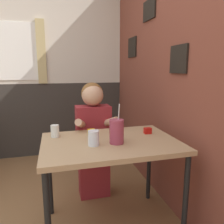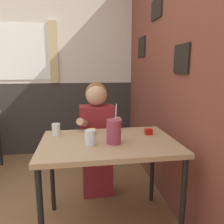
# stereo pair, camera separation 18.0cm
# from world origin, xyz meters

# --- Properties ---
(brick_wall_right) EXTENTS (0.08, 4.23, 2.70)m
(brick_wall_right) POSITION_xyz_m (1.51, 1.12, 1.35)
(brick_wall_right) COLOR brown
(brick_wall_right) RESTS_ON ground_plane
(back_wall) EXTENTS (5.96, 0.09, 2.70)m
(back_wall) POSITION_xyz_m (-0.02, 2.26, 1.36)
(back_wall) COLOR beige
(back_wall) RESTS_ON ground_plane
(main_table) EXTENTS (1.04, 0.72, 0.76)m
(main_table) POSITION_xyz_m (0.86, 0.43, 0.69)
(main_table) COLOR tan
(main_table) RESTS_ON ground_plane
(person_seated) EXTENTS (0.42, 0.41, 1.18)m
(person_seated) POSITION_xyz_m (0.82, 0.96, 0.63)
(person_seated) COLOR maroon
(person_seated) RESTS_ON ground_plane
(cocktail_pitcher) EXTENTS (0.11, 0.11, 0.30)m
(cocktail_pitcher) POSITION_xyz_m (0.90, 0.36, 0.85)
(cocktail_pitcher) COLOR #99384C
(cocktail_pitcher) RESTS_ON main_table
(glass_near_pitcher) EXTENTS (0.08, 0.08, 0.11)m
(glass_near_pitcher) POSITION_xyz_m (0.72, 0.36, 0.82)
(glass_near_pitcher) COLOR silver
(glass_near_pitcher) RESTS_ON main_table
(glass_center) EXTENTS (0.07, 0.07, 0.10)m
(glass_center) POSITION_xyz_m (0.45, 0.64, 0.81)
(glass_center) COLOR silver
(glass_center) RESTS_ON main_table
(condiment_ketchup) EXTENTS (0.06, 0.04, 0.05)m
(condiment_ketchup) POSITION_xyz_m (1.22, 0.53, 0.79)
(condiment_ketchup) COLOR #B7140F
(condiment_ketchup) RESTS_ON main_table
(condiment_mustard) EXTENTS (0.06, 0.04, 0.05)m
(condiment_mustard) POSITION_xyz_m (0.75, 0.62, 0.79)
(condiment_mustard) COLOR yellow
(condiment_mustard) RESTS_ON main_table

